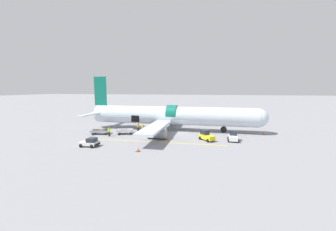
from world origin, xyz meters
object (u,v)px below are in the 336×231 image
Objects in this scene: baggage_tug_lead at (206,136)px; baggage_tug_mid at (90,143)px; ground_crew_supervisor at (143,130)px; baggage_cart_loading at (125,132)px; baggage_cart_queued at (101,132)px; ground_crew_driver at (109,131)px; baggage_tug_rear at (233,137)px; ground_crew_loader_a at (143,129)px; airplane at (170,116)px; ground_crew_loader_b at (138,127)px.

baggage_tug_lead reaches higher than baggage_tug_mid.
baggage_cart_loading is at bearing 177.67° from ground_crew_supervisor.
baggage_cart_queued is 2.74m from ground_crew_driver.
ground_crew_driver is (2.41, -1.23, 0.41)m from baggage_cart_queued.
baggage_cart_queued is at bearing 179.91° from baggage_tug_rear.
ground_crew_supervisor is at bearing 6.89° from baggage_cart_queued.
ground_crew_supervisor is (5.76, 2.22, 0.03)m from ground_crew_driver.
baggage_tug_lead is at bearing 23.44° from baggage_tug_mid.
baggage_tug_lead is at bearing -5.97° from baggage_cart_loading.
ground_crew_supervisor is (0.21, -0.99, -0.03)m from ground_crew_loader_a.
airplane is at bearing 35.87° from baggage_cart_loading.
airplane is 9.85m from baggage_cart_loading.
baggage_cart_queued is (-24.53, 0.04, -0.24)m from baggage_tug_rear.
baggage_cart_loading is at bearing 174.03° from baggage_tug_lead.
baggage_cart_queued is 2.51× the size of ground_crew_driver.
baggage_cart_loading is 2.23× the size of ground_crew_loader_a.
ground_crew_supervisor reaches higher than baggage_tug_rear.
baggage_cart_queued is 8.24m from ground_crew_supervisor.
ground_crew_supervisor is (-4.10, -5.72, -2.12)m from airplane.
airplane is at bearing 57.19° from baggage_tug_mid.
baggage_tug_mid reaches higher than baggage_cart_loading.
baggage_tug_lead is 4.48m from baggage_tug_rear.
ground_crew_supervisor is (2.06, -3.10, -0.03)m from ground_crew_loader_b.
airplane reaches higher than ground_crew_driver.
airplane reaches higher than ground_crew_supervisor.
baggage_tug_lead is 0.73× the size of baggage_cart_queued.
baggage_tug_lead reaches higher than ground_crew_driver.
baggage_tug_mid is 1.04× the size of baggage_tug_rear.
airplane is 13.73× the size of baggage_tug_mid.
baggage_tug_lead is 12.00m from ground_crew_supervisor.
baggage_tug_rear is at bearing 20.07° from baggage_tug_mid.
baggage_tug_mid is at bearing -100.93° from baggage_cart_loading.
ground_crew_loader_a reaches higher than ground_crew_supervisor.
ground_crew_supervisor reaches higher than ground_crew_driver.
ground_crew_loader_a is 1.03× the size of ground_crew_supervisor.
ground_crew_loader_a is at bearing 102.10° from ground_crew_supervisor.
baggage_cart_queued is at bearing -166.03° from ground_crew_loader_a.
baggage_tug_mid is at bearing -122.81° from airplane.
ground_crew_loader_a is (3.40, 0.85, 0.47)m from baggage_cart_loading.
baggage_cart_loading is 2.31× the size of ground_crew_supervisor.
ground_crew_supervisor is (8.17, 0.99, 0.44)m from baggage_cart_queued.
ground_crew_supervisor is at bearing -56.39° from ground_crew_loader_b.
baggage_tug_lead is at bearing -174.21° from baggage_tug_rear.
ground_crew_loader_a is at bearing 173.06° from baggage_tug_rear.
baggage_tug_rear is 1.46× the size of ground_crew_loader_a.
ground_crew_loader_b is (6.11, 4.09, 0.46)m from baggage_cart_queued.
ground_crew_loader_a is 6.41m from ground_crew_driver.
airplane is at bearing 38.86° from ground_crew_driver.
baggage_cart_queued is 2.36× the size of ground_crew_loader_b.
baggage_cart_queued is at bearing -146.20° from ground_crew_loader_b.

